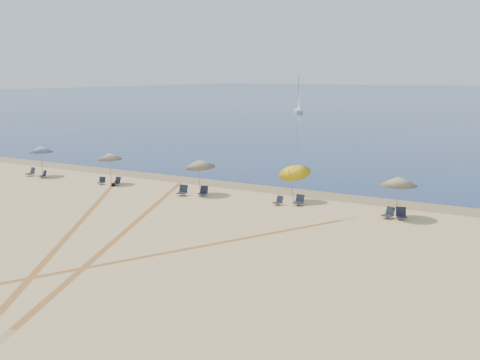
{
  "coord_description": "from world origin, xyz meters",
  "views": [
    {
      "loc": [
        19.18,
        -13.44,
        8.56
      ],
      "look_at": [
        0.0,
        20.0,
        1.3
      ],
      "focal_mm": 42.35,
      "sensor_mm": 36.0,
      "label": 1
    }
  ],
  "objects_px": {
    "chair_3": "(117,182)",
    "umbrella_0": "(41,149)",
    "umbrella_2": "(200,163)",
    "chair_1": "(43,175)",
    "umbrella_3": "(294,169)",
    "chair_7": "(299,201)",
    "chair_8": "(389,213)",
    "chair_6": "(279,201)",
    "umbrella_1": "(110,156)",
    "chair_9": "(401,214)",
    "chair_4": "(183,191)",
    "chair_5": "(203,191)",
    "umbrella_4": "(398,181)",
    "chair_0": "(31,172)",
    "chair_2": "(102,181)",
    "sailboat_2": "(299,101)"
  },
  "relations": [
    {
      "from": "umbrella_2",
      "to": "chair_1",
      "type": "relative_size",
      "value": 3.65
    },
    {
      "from": "chair_3",
      "to": "umbrella_0",
      "type": "bearing_deg",
      "value": -174.0
    },
    {
      "from": "umbrella_0",
      "to": "umbrella_4",
      "type": "bearing_deg",
      "value": 1.58
    },
    {
      "from": "chair_8",
      "to": "chair_4",
      "type": "bearing_deg",
      "value": -156.27
    },
    {
      "from": "sailboat_2",
      "to": "chair_8",
      "type": "bearing_deg",
      "value": -93.96
    },
    {
      "from": "umbrella_1",
      "to": "sailboat_2",
      "type": "xyz_separation_m",
      "value": [
        -21.59,
        84.79,
        0.31
      ]
    },
    {
      "from": "chair_5",
      "to": "chair_9",
      "type": "bearing_deg",
      "value": -11.14
    },
    {
      "from": "umbrella_2",
      "to": "umbrella_3",
      "type": "xyz_separation_m",
      "value": [
        6.8,
        1.35,
        -0.07
      ]
    },
    {
      "from": "umbrella_1",
      "to": "sailboat_2",
      "type": "bearing_deg",
      "value": 104.28
    },
    {
      "from": "umbrella_3",
      "to": "chair_9",
      "type": "bearing_deg",
      "value": -10.57
    },
    {
      "from": "chair_3",
      "to": "chair_9",
      "type": "bearing_deg",
      "value": 8.42
    },
    {
      "from": "chair_4",
      "to": "chair_8",
      "type": "bearing_deg",
      "value": -7.89
    },
    {
      "from": "umbrella_4",
      "to": "chair_5",
      "type": "bearing_deg",
      "value": -177.07
    },
    {
      "from": "umbrella_4",
      "to": "sailboat_2",
      "type": "relative_size",
      "value": 0.31
    },
    {
      "from": "chair_0",
      "to": "chair_4",
      "type": "relative_size",
      "value": 0.96
    },
    {
      "from": "chair_3",
      "to": "chair_1",
      "type": "bearing_deg",
      "value": -168.95
    },
    {
      "from": "chair_5",
      "to": "umbrella_0",
      "type": "bearing_deg",
      "value": 168.1
    },
    {
      "from": "chair_2",
      "to": "umbrella_4",
      "type": "bearing_deg",
      "value": -18.43
    },
    {
      "from": "umbrella_2",
      "to": "chair_3",
      "type": "relative_size",
      "value": 3.73
    },
    {
      "from": "umbrella_1",
      "to": "sailboat_2",
      "type": "relative_size",
      "value": 0.31
    },
    {
      "from": "chair_7",
      "to": "chair_8",
      "type": "bearing_deg",
      "value": -3.86
    },
    {
      "from": "umbrella_3",
      "to": "chair_7",
      "type": "bearing_deg",
      "value": -50.64
    },
    {
      "from": "umbrella_1",
      "to": "chair_6",
      "type": "distance_m",
      "value": 14.99
    },
    {
      "from": "chair_6",
      "to": "chair_7",
      "type": "distance_m",
      "value": 1.35
    },
    {
      "from": "umbrella_1",
      "to": "chair_1",
      "type": "bearing_deg",
      "value": -171.35
    },
    {
      "from": "umbrella_2",
      "to": "chair_3",
      "type": "xyz_separation_m",
      "value": [
        -7.36,
        -0.65,
        -1.94
      ]
    },
    {
      "from": "chair_2",
      "to": "sailboat_2",
      "type": "relative_size",
      "value": 0.09
    },
    {
      "from": "chair_2",
      "to": "chair_3",
      "type": "height_order",
      "value": "chair_3"
    },
    {
      "from": "chair_1",
      "to": "chair_3",
      "type": "bearing_deg",
      "value": 21.32
    },
    {
      "from": "umbrella_4",
      "to": "chair_0",
      "type": "relative_size",
      "value": 3.23
    },
    {
      "from": "chair_3",
      "to": "chair_8",
      "type": "xyz_separation_m",
      "value": [
        21.16,
        0.41,
        0.01
      ]
    },
    {
      "from": "umbrella_1",
      "to": "chair_1",
      "type": "height_order",
      "value": "umbrella_1"
    },
    {
      "from": "chair_7",
      "to": "chair_8",
      "type": "distance_m",
      "value": 6.09
    },
    {
      "from": "umbrella_4",
      "to": "chair_0",
      "type": "distance_m",
      "value": 30.76
    },
    {
      "from": "umbrella_4",
      "to": "chair_1",
      "type": "height_order",
      "value": "umbrella_4"
    },
    {
      "from": "chair_5",
      "to": "chair_7",
      "type": "relative_size",
      "value": 1.1
    },
    {
      "from": "chair_6",
      "to": "chair_8",
      "type": "bearing_deg",
      "value": 14.25
    },
    {
      "from": "umbrella_0",
      "to": "chair_7",
      "type": "relative_size",
      "value": 3.77
    },
    {
      "from": "chair_3",
      "to": "chair_4",
      "type": "xyz_separation_m",
      "value": [
        6.6,
        -0.44,
        0.04
      ]
    },
    {
      "from": "chair_4",
      "to": "chair_6",
      "type": "bearing_deg",
      "value": -5.53
    },
    {
      "from": "umbrella_0",
      "to": "umbrella_2",
      "type": "bearing_deg",
      "value": 1.87
    },
    {
      "from": "umbrella_2",
      "to": "chair_6",
      "type": "bearing_deg",
      "value": -3.21
    },
    {
      "from": "umbrella_0",
      "to": "chair_5",
      "type": "height_order",
      "value": "umbrella_0"
    },
    {
      "from": "umbrella_4",
      "to": "sailboat_2",
      "type": "xyz_separation_m",
      "value": [
        -44.08,
        84.28,
        0.27
      ]
    },
    {
      "from": "chair_3",
      "to": "chair_7",
      "type": "xyz_separation_m",
      "value": [
        15.09,
        0.87,
        0.02
      ]
    },
    {
      "from": "chair_2",
      "to": "sailboat_2",
      "type": "xyz_separation_m",
      "value": [
        -21.29,
        85.51,
        2.24
      ]
    },
    {
      "from": "chair_2",
      "to": "chair_3",
      "type": "distance_m",
      "value": 1.32
    },
    {
      "from": "umbrella_4",
      "to": "chair_4",
      "type": "relative_size",
      "value": 3.11
    },
    {
      "from": "umbrella_1",
      "to": "chair_9",
      "type": "xyz_separation_m",
      "value": [
        22.86,
        0.11,
        -1.87
      ]
    },
    {
      "from": "umbrella_0",
      "to": "chair_9",
      "type": "height_order",
      "value": "umbrella_0"
    }
  ]
}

